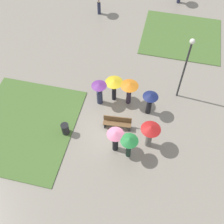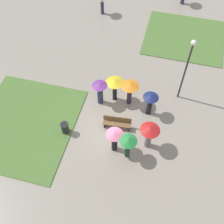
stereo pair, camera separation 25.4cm
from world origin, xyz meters
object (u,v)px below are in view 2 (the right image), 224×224
(trash_bin, at_px, (65,128))
(crowd_person_navy, at_px, (150,101))
(crowd_person_purple, at_px, (100,90))
(crowd_person_yellow, at_px, (115,84))
(lamp_post, at_px, (187,64))
(crowd_person_orange, at_px, (130,88))
(crowd_person_pink, at_px, (115,137))
(crowd_person_green, at_px, (128,143))
(park_bench, at_px, (117,122))
(crowd_person_red, at_px, (150,132))

(trash_bin, distance_m, crowd_person_navy, 5.59)
(crowd_person_purple, relative_size, crowd_person_yellow, 0.99)
(lamp_post, height_order, crowd_person_orange, lamp_post)
(trash_bin, distance_m, crowd_person_orange, 4.81)
(crowd_person_pink, bearing_deg, lamp_post, -8.13)
(crowd_person_orange, distance_m, crowd_person_green, 4.01)
(crowd_person_purple, bearing_deg, crowd_person_pink, -37.97)
(crowd_person_pink, distance_m, crowd_person_navy, 3.51)
(park_bench, height_order, crowd_person_purple, crowd_person_purple)
(crowd_person_orange, bearing_deg, trash_bin, 35.51)
(crowd_person_pink, bearing_deg, crowd_person_purple, 53.54)
(trash_bin, height_order, crowd_person_yellow, crowd_person_yellow)
(crowd_person_green, distance_m, crowd_person_navy, 3.48)
(park_bench, relative_size, lamp_post, 0.37)
(park_bench, distance_m, lamp_post, 5.56)
(crowd_person_orange, height_order, crowd_person_yellow, crowd_person_yellow)
(trash_bin, distance_m, crowd_person_red, 5.25)
(crowd_person_navy, bearing_deg, crowd_person_green, -67.47)
(crowd_person_yellow, bearing_deg, crowd_person_green, -66.53)
(crowd_person_green, bearing_deg, crowd_person_red, 14.77)
(park_bench, distance_m, crowd_person_red, 2.49)
(crowd_person_pink, height_order, crowd_person_red, crowd_person_red)
(crowd_person_green, bearing_deg, crowd_person_orange, 72.00)
(crowd_person_orange, bearing_deg, lamp_post, -165.99)
(crowd_person_purple, bearing_deg, trash_bin, -93.88)
(crowd_person_purple, distance_m, crowd_person_pink, 3.72)
(crowd_person_navy, bearing_deg, crowd_person_purple, -147.83)
(crowd_person_purple, relative_size, crowd_person_orange, 1.00)
(crowd_person_purple, height_order, crowd_person_navy, crowd_person_purple)
(crowd_person_orange, distance_m, crowd_person_navy, 1.54)
(crowd_person_orange, bearing_deg, park_bench, 72.38)
(park_bench, bearing_deg, crowd_person_yellow, 102.90)
(lamp_post, xyz_separation_m, crowd_person_navy, (-1.73, -1.88, -1.80))
(crowd_person_orange, xyz_separation_m, crowd_person_green, (0.76, -3.94, 0.01))
(trash_bin, xyz_separation_m, crowd_person_yellow, (2.33, 3.39, 1.06))
(lamp_post, distance_m, crowd_person_yellow, 4.66)
(crowd_person_purple, bearing_deg, crowd_person_yellow, 54.27)
(crowd_person_yellow, bearing_deg, park_bench, -72.31)
(lamp_post, xyz_separation_m, trash_bin, (-6.51, -4.66, -2.66))
(lamp_post, relative_size, crowd_person_navy, 2.66)
(park_bench, relative_size, crowd_person_navy, 0.98)
(park_bench, distance_m, crowd_person_green, 2.36)
(lamp_post, distance_m, trash_bin, 8.44)
(crowd_person_green, bearing_deg, crowd_person_yellow, 84.92)
(crowd_person_orange, xyz_separation_m, crowd_person_navy, (1.43, -0.53, -0.16))
(lamp_post, height_order, crowd_person_pink, lamp_post)
(park_bench, relative_size, crowd_person_purple, 0.95)
(lamp_post, distance_m, crowd_person_orange, 3.82)
(trash_bin, xyz_separation_m, crowd_person_orange, (3.35, 3.30, 1.02))
(trash_bin, bearing_deg, crowd_person_green, -8.86)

